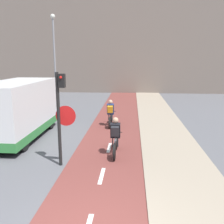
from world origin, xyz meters
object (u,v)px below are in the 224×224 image
at_px(cyclist_far, 111,113).
at_px(van, 18,111).
at_px(street_lamp_far, 54,51).
at_px(cyclist_near, 115,137).
at_px(traffic_light_pole, 61,109).

height_order(cyclist_far, van, van).
relative_size(street_lamp_far, cyclist_far, 3.93).
height_order(street_lamp_far, cyclist_far, street_lamp_far).
height_order(cyclist_near, van, van).
relative_size(traffic_light_pole, cyclist_far, 1.80).
xyz_separation_m(traffic_light_pole, cyclist_far, (1.17, 5.17, -1.25)).
height_order(traffic_light_pole, cyclist_far, traffic_light_pole).
bearing_deg(traffic_light_pole, van, 135.11).
relative_size(traffic_light_pole, street_lamp_far, 0.46).
xyz_separation_m(traffic_light_pole, cyclist_near, (1.71, 1.07, -1.24)).
xyz_separation_m(traffic_light_pole, van, (-2.83, 2.82, -0.68)).
bearing_deg(traffic_light_pole, street_lamp_far, 107.92).
bearing_deg(cyclist_near, cyclist_far, 97.49).
relative_size(cyclist_near, cyclist_far, 1.02).
xyz_separation_m(cyclist_near, van, (-4.54, 1.75, 0.56)).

